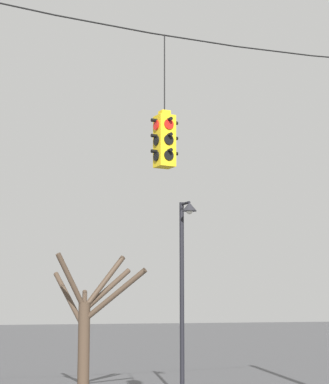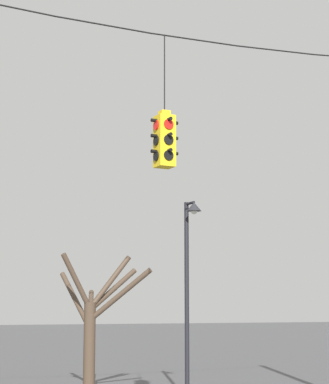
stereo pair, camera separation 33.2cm
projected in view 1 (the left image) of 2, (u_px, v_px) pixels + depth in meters
name	position (u px, v px, depth m)	size (l,w,h in m)	color
span_wire	(105.00, 19.00, 14.49)	(14.06, 0.03, 0.39)	black
traffic_light_near_left_pole	(164.00, 140.00, 14.74)	(0.58, 0.58, 2.71)	yellow
street_lamp	(185.00, 265.00, 19.83)	(0.39, 0.69, 5.20)	black
bare_tree	(88.00, 321.00, 20.70)	(2.52, 3.11, 3.87)	#423326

